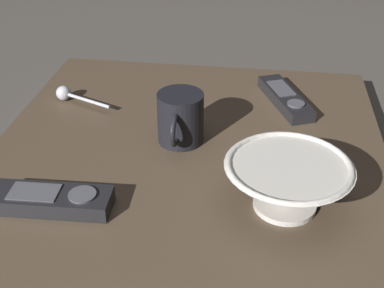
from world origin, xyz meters
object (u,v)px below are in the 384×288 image
cereal_bowl (287,183)px  coffee_mug (180,118)px  tv_remote_near (285,98)px  tv_remote_far (51,200)px  teaspoon (67,94)px

cereal_bowl → coffee_mug: coffee_mug is taller
tv_remote_near → tv_remote_far: tv_remote_far is taller
cereal_bowl → teaspoon: (0.26, 0.39, -0.03)m
teaspoon → tv_remote_far: teaspoon is taller
coffee_mug → tv_remote_far: size_ratio=0.63×
teaspoon → tv_remote_near: (0.05, -0.40, -0.00)m
cereal_bowl → tv_remote_near: size_ratio=1.01×
teaspoon → tv_remote_far: bearing=-164.3°
teaspoon → tv_remote_far: size_ratio=0.69×
teaspoon → coffee_mug: bearing=-115.5°
tv_remote_near → tv_remote_far: size_ratio=1.01×
teaspoon → tv_remote_far: 0.31m
cereal_bowl → coffee_mug: bearing=48.6°
cereal_bowl → tv_remote_far: cereal_bowl is taller
tv_remote_near → tv_remote_far: 0.47m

